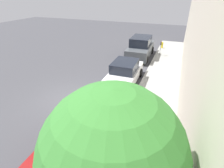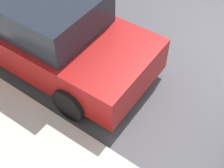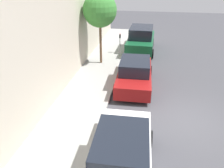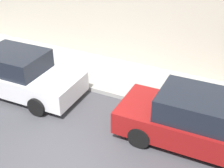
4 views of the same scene
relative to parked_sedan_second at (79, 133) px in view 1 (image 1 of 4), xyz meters
name	(u,v)px [view 1 (image 1 of 4)]	position (x,y,z in m)	size (l,w,h in m)	color
ground_plane	(70,99)	(-2.42, 2.94, -0.72)	(60.00, 60.00, 0.00)	#424247
sidewalk	(149,116)	(2.36, 2.94, -0.65)	(2.57, 32.00, 0.15)	#9E9E99
parked_sedan_second	(79,133)	(0.00, 0.00, 0.00)	(1.92, 4.53, 1.54)	maroon
parked_sedan_third	(124,73)	(-0.06, 6.24, 0.00)	(1.92, 4.54, 1.54)	silver
parked_suv_fourth	(141,48)	(-0.27, 12.05, 0.21)	(2.09, 4.85, 1.98)	#4C5156
parking_meter_far	(161,47)	(1.53, 12.90, 0.26)	(0.11, 0.15, 1.35)	#ADADB2
street_tree	(113,154)	(2.52, -2.76, 2.91)	(2.14, 2.14, 4.57)	brown
fire_hydrant	(162,45)	(1.43, 15.48, -0.23)	(0.20, 0.20, 0.69)	gold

